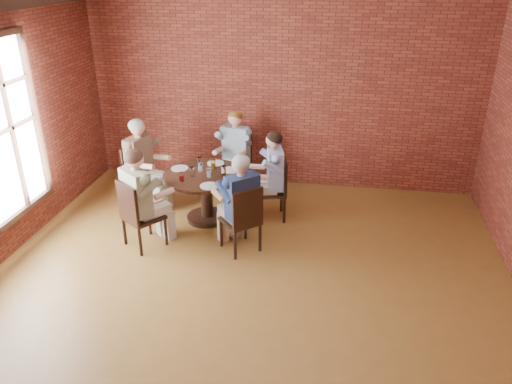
% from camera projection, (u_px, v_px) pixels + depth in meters
% --- Properties ---
extents(floor, '(7.00, 7.00, 0.00)m').
position_uv_depth(floor, '(241.00, 301.00, 5.80)').
color(floor, brown).
rests_on(floor, ground).
extents(wall_back, '(7.00, 0.00, 7.00)m').
position_uv_depth(wall_back, '(281.00, 87.00, 8.20)').
color(wall_back, brown).
rests_on(wall_back, ground).
extents(dining_table, '(1.24, 1.24, 0.75)m').
position_uv_depth(dining_table, '(206.00, 188.00, 7.41)').
color(dining_table, black).
rests_on(dining_table, floor).
extents(chair_a, '(0.53, 0.53, 0.95)m').
position_uv_depth(chair_a, '(277.00, 186.00, 7.47)').
color(chair_a, black).
rests_on(chair_a, floor).
extents(diner_a, '(0.78, 0.69, 1.37)m').
position_uv_depth(diner_a, '(271.00, 176.00, 7.40)').
color(diner_a, '#4053A8').
rests_on(diner_a, floor).
extents(chair_b, '(0.53, 0.53, 0.97)m').
position_uv_depth(chair_b, '(237.00, 160.00, 8.43)').
color(chair_b, black).
rests_on(chair_b, floor).
extents(diner_b, '(0.68, 0.79, 1.39)m').
position_uv_depth(diner_b, '(235.00, 152.00, 8.28)').
color(diner_b, '#869CAB').
rests_on(diner_b, floor).
extents(chair_c, '(0.58, 0.58, 0.98)m').
position_uv_depth(chair_c, '(139.00, 173.00, 7.89)').
color(chair_c, black).
rests_on(chair_c, floor).
extents(diner_c, '(0.84, 0.75, 1.42)m').
position_uv_depth(diner_c, '(143.00, 164.00, 7.78)').
color(diner_c, brown).
rests_on(diner_c, floor).
extents(chair_d, '(0.65, 0.65, 0.98)m').
position_uv_depth(chair_d, '(137.00, 213.00, 6.67)').
color(chair_d, black).
rests_on(chair_d, floor).
extents(diner_d, '(0.89, 0.91, 1.41)m').
position_uv_depth(diner_d, '(142.00, 199.00, 6.66)').
color(diner_d, '#B5A68E').
rests_on(diner_d, floor).
extents(chair_e, '(0.63, 0.63, 0.96)m').
position_uv_depth(chair_e, '(244.00, 218.00, 6.57)').
color(chair_e, black).
rests_on(chair_e, floor).
extents(diner_e, '(0.87, 0.88, 1.38)m').
position_uv_depth(diner_e, '(240.00, 204.00, 6.57)').
color(diner_e, navy).
rests_on(diner_e, floor).
extents(plate_a, '(0.26, 0.26, 0.01)m').
position_uv_depth(plate_a, '(231.00, 170.00, 7.42)').
color(plate_a, white).
rests_on(plate_a, dining_table).
extents(plate_b, '(0.26, 0.26, 0.01)m').
position_uv_depth(plate_b, '(216.00, 163.00, 7.68)').
color(plate_b, white).
rests_on(plate_b, dining_table).
extents(plate_c, '(0.26, 0.26, 0.01)m').
position_uv_depth(plate_c, '(180.00, 168.00, 7.49)').
color(plate_c, white).
rests_on(plate_c, dining_table).
extents(plate_d, '(0.26, 0.26, 0.01)m').
position_uv_depth(plate_d, '(209.00, 186.00, 6.91)').
color(plate_d, white).
rests_on(plate_d, dining_table).
extents(glass_a, '(0.07, 0.07, 0.14)m').
position_uv_depth(glass_a, '(224.00, 171.00, 7.25)').
color(glass_a, white).
rests_on(glass_a, dining_table).
extents(glass_b, '(0.07, 0.07, 0.14)m').
position_uv_depth(glass_b, '(213.00, 164.00, 7.47)').
color(glass_b, white).
rests_on(glass_b, dining_table).
extents(glass_c, '(0.07, 0.07, 0.14)m').
position_uv_depth(glass_c, '(200.00, 162.00, 7.57)').
color(glass_c, white).
rests_on(glass_c, dining_table).
extents(glass_d, '(0.07, 0.07, 0.14)m').
position_uv_depth(glass_d, '(201.00, 167.00, 7.38)').
color(glass_d, white).
rests_on(glass_d, dining_table).
extents(glass_e, '(0.07, 0.07, 0.14)m').
position_uv_depth(glass_e, '(192.00, 172.00, 7.21)').
color(glass_e, white).
rests_on(glass_e, dining_table).
extents(glass_f, '(0.07, 0.07, 0.14)m').
position_uv_depth(glass_f, '(181.00, 177.00, 7.03)').
color(glass_f, white).
rests_on(glass_f, dining_table).
extents(glass_g, '(0.07, 0.07, 0.14)m').
position_uv_depth(glass_g, '(209.00, 172.00, 7.18)').
color(glass_g, white).
rests_on(glass_g, dining_table).
extents(smartphone, '(0.09, 0.16, 0.01)m').
position_uv_depth(smartphone, '(230.00, 180.00, 7.10)').
color(smartphone, black).
rests_on(smartphone, dining_table).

